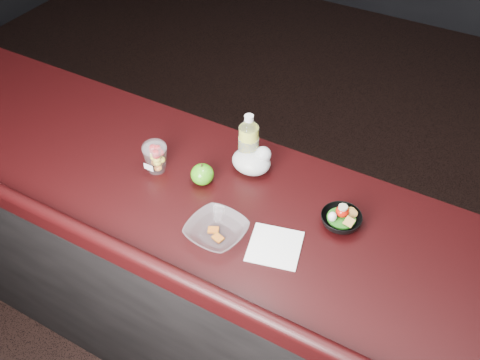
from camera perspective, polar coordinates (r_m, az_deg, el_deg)
name	(u,v)px	position (r m, az deg, el deg)	size (l,w,h in m)	color
room_shell	(169,16)	(1.10, -7.60, 16.91)	(8.00, 8.00, 8.00)	black
counter	(242,295)	(2.19, 0.21, -12.15)	(4.06, 0.71, 1.02)	black
lemonade_bottle	(249,145)	(1.89, 0.93, 3.75)	(0.07, 0.07, 0.22)	#DEE73B
fruit_cup	(155,156)	(1.91, -9.03, 2.56)	(0.09, 0.09, 0.13)	white
green_apple	(202,174)	(1.86, -4.05, 0.61)	(0.08, 0.08, 0.08)	#2F8B10
plastic_bag	(253,161)	(1.89, 1.37, 2.08)	(0.14, 0.12, 0.10)	silver
snack_bowl	(341,219)	(1.75, 10.70, -4.11)	(0.15, 0.15, 0.07)	black
takeout_bowl	(216,231)	(1.69, -2.53, -5.47)	(0.20, 0.20, 0.05)	silver
paper_napkin	(275,246)	(1.68, 3.73, -7.06)	(0.16, 0.16, 0.00)	white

